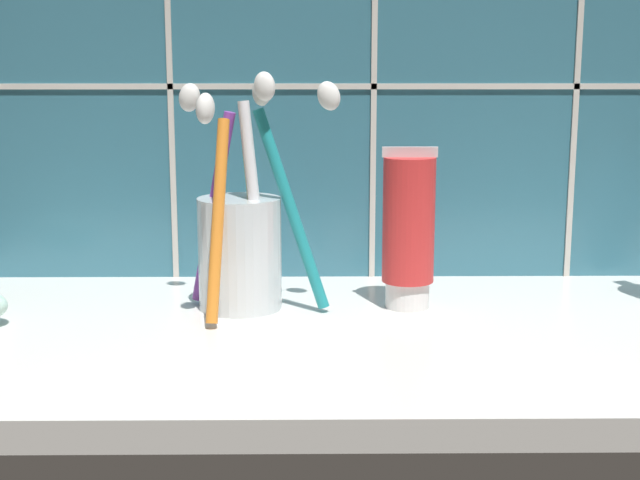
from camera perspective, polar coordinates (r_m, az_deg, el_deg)
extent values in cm
cube|color=silver|center=(65.85, 2.73, -6.54)|extent=(71.27, 33.85, 2.00)
cube|color=#336B7F|center=(79.99, 2.17, 14.14)|extent=(81.27, 1.50, 50.34)
cube|color=beige|center=(79.05, 2.17, 9.80)|extent=(81.27, 0.24, 0.50)
cube|color=beige|center=(79.99, -9.71, 14.00)|extent=(0.50, 0.24, 50.34)
cube|color=beige|center=(79.25, 3.53, 14.16)|extent=(0.50, 0.24, 50.34)
cube|color=beige|center=(82.44, 16.34, 13.63)|extent=(0.50, 0.24, 50.34)
cylinder|color=silver|center=(70.29, -5.15, -0.86)|extent=(6.56, 6.56, 8.83)
cylinder|color=teal|center=(68.62, -1.84, 1.96)|extent=(6.04, 2.13, 15.56)
ellipsoid|color=white|center=(67.16, 0.56, 9.21)|extent=(2.52, 1.75, 2.62)
cylinder|color=yellow|center=(71.03, -4.27, 2.30)|extent=(2.41, 3.02, 15.52)
ellipsoid|color=white|center=(71.20, -3.78, 9.43)|extent=(2.17, 2.37, 2.41)
cylinder|color=purple|center=(70.65, -6.84, 2.05)|extent=(4.04, 1.83, 15.20)
ellipsoid|color=white|center=(70.44, -8.35, 9.01)|extent=(2.35, 1.77, 2.49)
cylinder|color=orange|center=(66.45, -6.56, 1.28)|extent=(1.78, 5.64, 14.84)
ellipsoid|color=white|center=(62.95, -7.37, 8.34)|extent=(1.65, 2.46, 2.61)
cylinder|color=white|center=(68.48, -4.20, 2.19)|extent=(2.79, 2.11, 16.02)
ellipsoid|color=white|center=(67.11, -3.57, 9.78)|extent=(2.32, 2.08, 2.38)
cylinder|color=white|center=(71.26, 5.60, -3.46)|extent=(3.48, 3.48, 2.16)
cylinder|color=red|center=(69.99, 5.69, 1.29)|extent=(4.09, 4.09, 9.83)
cube|color=silver|center=(69.28, 5.78, 5.63)|extent=(4.30, 0.36, 0.80)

